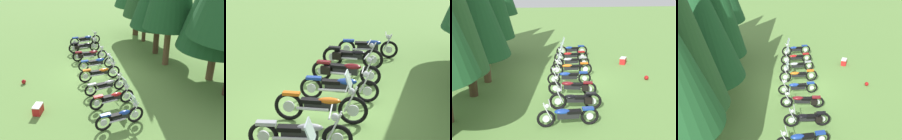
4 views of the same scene
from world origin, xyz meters
The scene contains 11 objects.
ground_plane centered at (0.00, 0.00, 0.00)m, with size 80.00×80.00×0.00m, color #608C42.
motorcycle_0 centered at (-5.08, 0.77, 0.46)m, with size 0.69×2.39×1.01m.
motorcycle_1 centered at (-3.68, 0.23, 0.46)m, with size 0.75×2.25×1.03m.
motorcycle_2 centered at (-2.10, 0.15, 0.44)m, with size 0.78×2.31×0.99m.
motorcycle_3 centered at (-0.64, 0.18, 0.44)m, with size 0.60×2.31×0.99m.
motorcycle_4 centered at (0.80, -0.09, 0.48)m, with size 0.76×2.41×1.39m.
motorcycle_5 centered at (2.25, -0.30, 0.43)m, with size 0.71×2.30×0.99m.
motorcycle_6 centered at (3.55, -0.44, 0.46)m, with size 0.74×2.27×1.37m.
motorcycle_7 centered at (5.08, -0.70, 0.48)m, with size 0.67×2.24×1.39m.
picnic_cooler centered at (2.83, -3.81, 0.22)m, with size 0.68×0.58×0.43m.
dropped_helmet centered at (-0.35, -4.18, 0.12)m, with size 0.25×0.25×0.25m, color maroon.
Camera 1 is at (13.38, -4.38, 6.94)m, focal length 42.22 mm.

